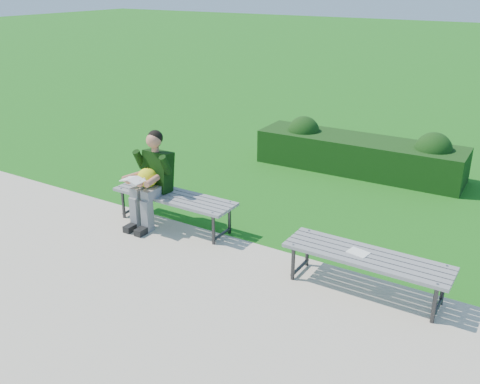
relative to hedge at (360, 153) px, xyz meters
The scene contains 7 objects.
ground 3.46m from the hedge, 95.99° to the right, with size 80.00×80.00×0.00m.
walkway 5.20m from the hedge, 93.97° to the right, with size 30.00×3.50×0.02m.
hedge is the anchor object (origin of this frame).
bench_left 3.80m from the hedge, 111.27° to the right, with size 1.80×0.50×0.46m.
bench_right 4.04m from the hedge, 69.10° to the right, with size 1.80×0.50×0.46m.
seated_boy 4.02m from the hedge, 114.77° to the right, with size 0.56×0.76×1.31m.
paper_sheet 4.01m from the hedge, 70.43° to the right, with size 0.24×0.20×0.01m.
Camera 1 is at (3.31, -5.36, 3.24)m, focal length 40.00 mm.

